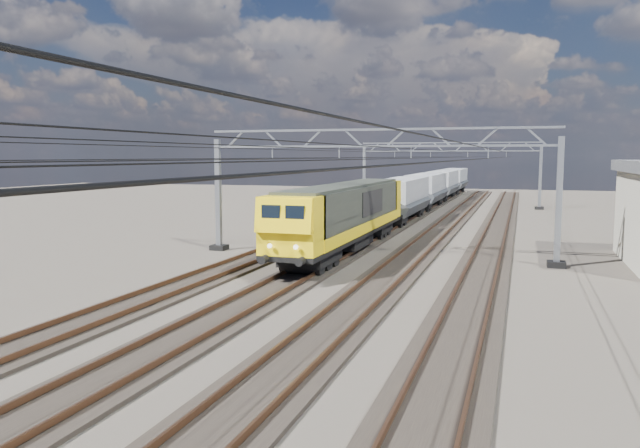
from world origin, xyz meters
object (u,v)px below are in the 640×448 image
(hopper_wagon_third, at_px, (443,182))
(hopper_wagon_fourth, at_px, (454,179))
(locomotive, at_px, (346,213))
(hopper_wagon_lead, at_px, (402,196))
(catenary_gantry_far, at_px, (449,172))
(catenary_gantry_mid, at_px, (374,187))
(hopper_wagon_mid, at_px, (427,188))

(hopper_wagon_third, distance_m, hopper_wagon_fourth, 14.20)
(locomotive, height_order, hopper_wagon_lead, locomotive)
(locomotive, relative_size, hopper_wagon_lead, 1.62)
(catenary_gantry_far, relative_size, locomotive, 0.94)
(catenary_gantry_mid, height_order, locomotive, catenary_gantry_mid)
(catenary_gantry_far, relative_size, hopper_wagon_fourth, 1.53)
(hopper_wagon_fourth, bearing_deg, hopper_wagon_mid, -90.00)
(locomotive, bearing_deg, hopper_wagon_lead, 90.00)
(catenary_gantry_mid, xyz_separation_m, hopper_wagon_third, (-2.00, 47.62, -1.67))
(locomotive, xyz_separation_m, hopper_wagon_fourth, (-0.00, 60.30, -0.09))
(locomotive, bearing_deg, catenary_gantry_mid, -37.36)
(hopper_wagon_third, relative_size, hopper_wagon_fourth, 1.00)
(hopper_wagon_third, bearing_deg, hopper_wagon_lead, -90.00)
(catenary_gantry_mid, relative_size, hopper_wagon_lead, 1.53)
(catenary_gantry_mid, relative_size, hopper_wagon_fourth, 1.53)
(hopper_wagon_fourth, bearing_deg, locomotive, -90.00)
(catenary_gantry_mid, relative_size, locomotive, 0.94)
(catenary_gantry_mid, relative_size, hopper_wagon_mid, 1.53)
(locomotive, distance_m, hopper_wagon_lead, 17.70)
(catenary_gantry_far, relative_size, hopper_wagon_mid, 1.53)
(hopper_wagon_fourth, bearing_deg, catenary_gantry_far, -85.57)
(locomotive, relative_size, hopper_wagon_third, 1.62)
(catenary_gantry_far, xyz_separation_m, hopper_wagon_mid, (-2.00, -2.58, -1.67))
(hopper_wagon_third, bearing_deg, locomotive, -90.00)
(locomotive, distance_m, hopper_wagon_fourth, 60.30)
(hopper_wagon_fourth, bearing_deg, hopper_wagon_third, -90.00)
(catenary_gantry_mid, bearing_deg, hopper_wagon_lead, 95.94)
(hopper_wagon_mid, bearing_deg, catenary_gantry_far, 52.19)
(catenary_gantry_far, height_order, hopper_wagon_lead, catenary_gantry_far)
(catenary_gantry_mid, xyz_separation_m, locomotive, (-2.00, 1.53, -1.58))
(catenary_gantry_far, distance_m, hopper_wagon_third, 11.91)
(catenary_gantry_far, height_order, locomotive, catenary_gantry_far)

